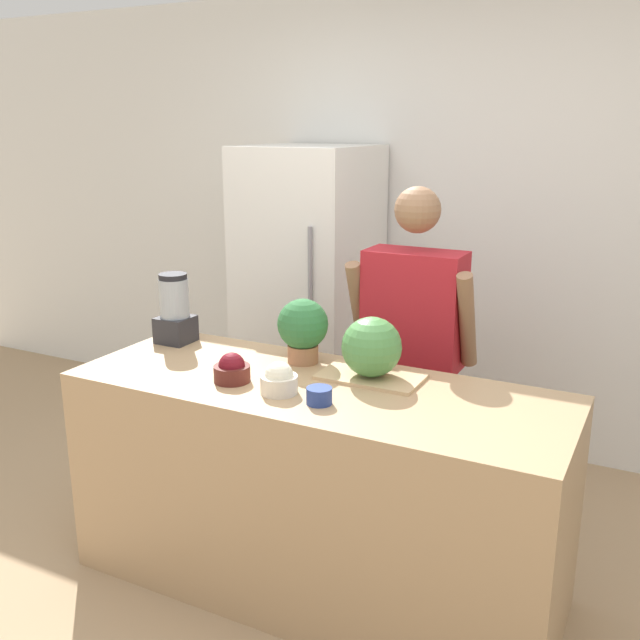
{
  "coord_description": "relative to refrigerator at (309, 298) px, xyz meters",
  "views": [
    {
      "loc": [
        1.2,
        -1.93,
        1.86
      ],
      "look_at": [
        0.0,
        0.4,
        1.14
      ],
      "focal_mm": 40.0,
      "sensor_mm": 36.0,
      "label": 1
    }
  ],
  "objects": [
    {
      "name": "bowl_cream",
      "position": [
        0.63,
        -1.43,
        0.07
      ],
      "size": [
        0.14,
        0.14,
        0.12
      ],
      "color": "beige",
      "rests_on": "counter_island"
    },
    {
      "name": "blender",
      "position": [
        -0.12,
        -1.09,
        0.17
      ],
      "size": [
        0.15,
        0.15,
        0.32
      ],
      "color": "#28282D",
      "rests_on": "counter_island"
    },
    {
      "name": "counter_island",
      "position": [
        0.71,
        -1.29,
        -0.43
      ],
      "size": [
        1.96,
        0.73,
        0.89
      ],
      "color": "tan",
      "rests_on": "ground_plane"
    },
    {
      "name": "potted_plant",
      "position": [
        0.54,
        -1.08,
        0.17
      ],
      "size": [
        0.21,
        0.21,
        0.27
      ],
      "color": "#996647",
      "rests_on": "counter_island"
    },
    {
      "name": "bowl_cherries",
      "position": [
        0.41,
        -1.41,
        0.06
      ],
      "size": [
        0.14,
        0.14,
        0.12
      ],
      "color": "#511E19",
      "rests_on": "counter_island"
    },
    {
      "name": "watermelon",
      "position": [
        0.88,
        -1.13,
        0.15
      ],
      "size": [
        0.24,
        0.24,
        0.24
      ],
      "color": "#4C8C47",
      "rests_on": "cutting_board"
    },
    {
      "name": "person",
      "position": [
        0.85,
        -0.58,
        -0.06
      ],
      "size": [
        0.59,
        0.26,
        1.6
      ],
      "color": "#333338",
      "rests_on": "ground_plane"
    },
    {
      "name": "wall_back",
      "position": [
        0.71,
        0.41,
        0.43
      ],
      "size": [
        8.0,
        0.06,
        2.6
      ],
      "color": "white",
      "rests_on": "ground_plane"
    },
    {
      "name": "ground_plane",
      "position": [
        0.71,
        -1.65,
        -0.87
      ],
      "size": [
        14.0,
        14.0,
        0.0
      ],
      "primitive_type": "plane",
      "color": "tan"
    },
    {
      "name": "cutting_board",
      "position": [
        0.88,
        -1.13,
        0.02
      ],
      "size": [
        0.41,
        0.24,
        0.01
      ],
      "color": "tan",
      "rests_on": "counter_island"
    },
    {
      "name": "refrigerator",
      "position": [
        0.0,
        0.0,
        0.0
      ],
      "size": [
        0.67,
        0.74,
        1.74
      ],
      "color": "white",
      "rests_on": "ground_plane"
    },
    {
      "name": "bowl_small_blue",
      "position": [
        0.81,
        -1.46,
        0.05
      ],
      "size": [
        0.09,
        0.09,
        0.06
      ],
      "color": "navy",
      "rests_on": "counter_island"
    }
  ]
}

